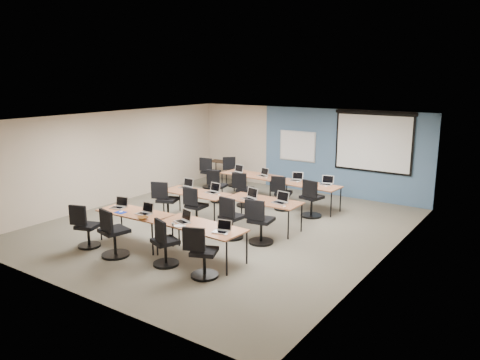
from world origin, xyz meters
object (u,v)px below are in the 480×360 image
Objects in this scene: laptop_10 at (296,179)px; spare_chair_a at (234,174)px; laptop_4 at (186,185)px; laptop_11 at (327,182)px; task_chair_6 at (231,221)px; training_table_front_left at (135,214)px; training_table_mid_left at (196,194)px; laptop_7 at (281,200)px; laptop_1 at (145,211)px; task_chair_11 at (311,201)px; whiteboard at (297,146)px; laptop_2 at (184,219)px; task_chair_7 at (260,225)px; training_table_back_right at (308,186)px; task_chair_5 at (195,210)px; laptop_3 at (222,229)px; utility_table at (221,164)px; spare_chair_b at (209,175)px; training_table_mid_right at (264,202)px; laptop_9 at (263,174)px; task_chair_2 at (164,246)px; laptop_0 at (119,205)px; laptop_8 at (237,171)px; task_chair_4 at (166,204)px; projector_screen at (374,139)px; laptop_5 at (213,190)px; training_table_back_left at (251,176)px; task_chair_8 at (217,189)px; laptop_6 at (250,196)px; task_chair_3 at (202,257)px; task_chair_0 at (86,230)px; training_table_front_right at (201,228)px; task_chair_10 at (282,196)px; task_chair_9 at (244,192)px.

laptop_10 is 0.31× the size of spare_chair_a.
laptop_4 and laptop_11 have the same top height.
training_table_front_left is at bearing -132.62° from task_chair_6.
laptop_7 is at bearing 7.66° from training_table_mid_left.
laptop_1 is 0.31× the size of task_chair_11.
whiteboard reaches higher than laptop_2.
whiteboard is at bearing 100.31° from task_chair_7.
training_table_back_right is 4.61m from laptop_2.
laptop_3 is at bearing -44.03° from task_chair_5.
spare_chair_b reaches higher than utility_table.
whiteboard is at bearing 106.04° from training_table_mid_right.
utility_table is (-2.49, 1.20, -0.15)m from laptop_9.
laptop_3 is (1.81, -6.56, -0.66)m from whiteboard.
task_chair_7 reaches higher than laptop_2.
whiteboard is 1.28× the size of task_chair_2.
task_chair_2 reaches higher than laptop_0.
task_chair_7 is 1.01× the size of task_chair_11.
laptop_10 is at bearing 12.34° from laptop_8.
laptop_11 is at bearing 100.60° from task_chair_2.
task_chair_4 is at bearing -91.70° from laptop_9.
laptop_3 is (-0.69, -6.54, -1.10)m from projector_screen.
laptop_7 is 1.11× the size of laptop_10.
whiteboard reaches higher than spare_chair_b.
task_chair_11 is at bearing 99.25° from task_chair_2.
projector_screen is 6.32m from task_chair_4.
laptop_5 is 3.24m from laptop_11.
task_chair_6 is (2.25, -0.23, -0.01)m from task_chair_4.
laptop_10 is at bearing 117.45° from laptop_7.
laptop_4 is at bearing -69.13° from spare_chair_b.
training_table_back_left is at bearing 21.53° from laptop_8.
training_table_mid_right is at bearing -90.35° from training_table_back_right.
task_chair_7 is 2.49m from task_chair_11.
whiteboard is 1.27× the size of spare_chair_a.
utility_table is at bearing 170.38° from laptop_9.
laptop_11 is (2.94, 0.12, -0.00)m from laptop_8.
utility_table is at bearing 112.51° from task_chair_8.
laptop_5 is 2.15m from task_chair_7.
training_table_mid_left is at bearing -156.54° from laptop_6.
task_chair_3 is 3.61m from laptop_5.
training_table_front_left is 5.39× the size of laptop_2.
task_chair_0 is at bearing -124.11° from laptop_7.
laptop_11 is at bearing 25.38° from task_chair_4.
task_chair_7 reaches higher than training_table_front_right.
task_chair_2 is 5.58m from laptop_11.
laptop_1 is 3.19m from laptop_7.
task_chair_5 is (-1.55, 1.67, -0.28)m from training_table_front_right.
task_chair_8 is 2.05m from task_chair_10.
task_chair_5 is at bearing -112.27° from task_chair_9.
spare_chair_a reaches higher than training_table_mid_left.
task_chair_8 is 0.97× the size of spare_chair_a.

